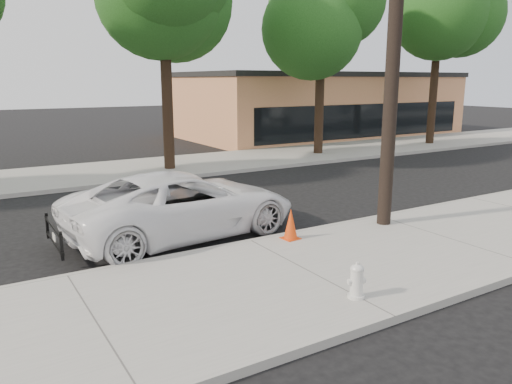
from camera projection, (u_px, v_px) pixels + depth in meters
ground at (210, 224)px, 13.16m from camera, size 120.00×120.00×0.00m
near_sidewalk at (309, 274)px, 9.56m from camera, size 90.00×4.40×0.15m
far_sidewalk at (117, 172)px, 20.23m from camera, size 90.00×5.00×0.15m
curb_near at (250, 243)px, 11.40m from camera, size 90.00×0.12×0.16m
building_main at (316, 105)px, 34.17m from camera, size 18.00×10.00×4.00m
utility_pole at (394, 37)px, 11.71m from camera, size 1.40×0.34×9.00m
tree_d at (327, 23)px, 23.56m from camera, size 4.50×4.35×8.75m
tree_e at (443, 24)px, 27.38m from camera, size 4.80×4.65×9.25m
police_cruiser at (183, 204)px, 12.02m from camera, size 5.91×3.17×1.58m
fire_hydrant at (357, 282)px, 8.31m from camera, size 0.32×0.29×0.59m
traffic_cone at (291, 224)px, 11.40m from camera, size 0.39×0.39×0.71m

